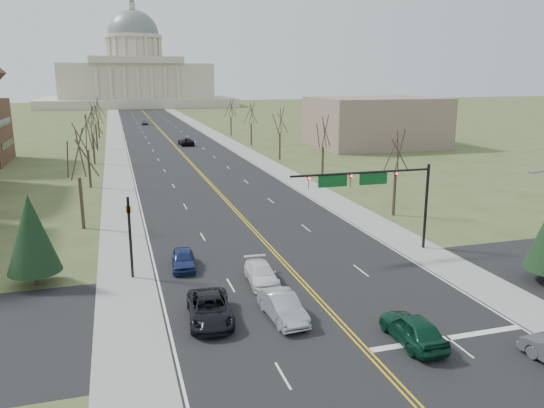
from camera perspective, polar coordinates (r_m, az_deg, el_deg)
ground at (r=30.43m, az=9.28°, el=-14.48°), size 600.00×600.00×0.00m
road at (r=135.31m, az=-11.44°, el=7.29°), size 20.00×380.00×0.01m
cross_road at (r=35.35m, az=5.01°, el=-10.18°), size 120.00×14.00×0.01m
sidewalk_left at (r=134.77m, az=-16.56°, el=6.98°), size 4.00×380.00×0.03m
sidewalk_right at (r=136.91m, az=-6.40°, el=7.54°), size 4.00×380.00×0.03m
center_line at (r=135.31m, az=-11.44°, el=7.29°), size 0.42×380.00×0.01m
edge_line_left at (r=134.79m, az=-15.62°, el=7.04°), size 0.15×380.00×0.01m
edge_line_right at (r=136.54m, az=-7.31°, el=7.50°), size 0.15×380.00×0.01m
stop_bar at (r=32.01m, az=18.41°, el=-13.52°), size 9.50×0.50×0.01m
capitol at (r=274.20m, az=-14.43°, el=13.17°), size 90.00×60.00×50.00m
signal_mast at (r=43.15m, az=10.74°, el=2.03°), size 12.12×0.44×7.20m
signal_left at (r=38.97m, az=-15.07°, el=-2.54°), size 0.32×0.36×6.00m
tree_r_0 at (r=55.92m, az=13.25°, el=5.34°), size 3.74×3.74×8.50m
tree_l_0 at (r=52.64m, az=-20.17°, el=4.80°), size 3.96×3.96×9.00m
tree_r_1 at (r=73.81m, az=5.54°, el=7.55°), size 3.74×3.74×8.50m
tree_l_1 at (r=72.47m, az=-19.32°, el=7.06°), size 3.96×3.96×9.00m
tree_r_2 at (r=92.57m, az=0.85°, el=8.83°), size 3.74×3.74×8.50m
tree_l_2 at (r=92.37m, az=-18.83°, el=8.35°), size 3.96×3.96×9.00m
tree_r_3 at (r=111.76m, az=-2.26°, el=9.64°), size 3.74×3.74×8.50m
tree_l_3 at (r=112.31m, az=-18.51°, el=9.18°), size 3.96×3.96×9.00m
tree_r_4 at (r=131.19m, az=-4.47°, el=10.19°), size 3.74×3.74×8.50m
tree_l_4 at (r=132.26m, az=-18.29°, el=9.76°), size 3.96×3.96×9.00m
conifer_l at (r=39.88m, az=-24.46°, el=-2.91°), size 3.64×3.64×6.50m
bldg_right_mass at (r=113.16m, az=11.04°, el=8.66°), size 25.00×20.00×10.00m
car_nb_inner_lead at (r=30.62m, az=14.92°, el=-12.83°), size 1.96×4.85×1.65m
car_sb_inner_lead at (r=32.29m, az=1.15°, el=-10.99°), size 2.03×4.88×1.57m
car_sb_outer_lead at (r=32.29m, az=-6.70°, el=-11.14°), size 2.96×5.65×1.52m
car_sb_inner_second at (r=37.60m, az=-1.17°, el=-7.50°), size 2.19×4.83×1.37m
car_sb_outer_second at (r=40.91m, az=-9.53°, el=-5.86°), size 2.07×4.38×1.45m
car_far_nb at (r=114.10m, az=-9.25°, el=6.66°), size 3.07×5.90×1.59m
car_far_sb at (r=165.91m, az=-13.56°, el=8.55°), size 1.87×4.38×1.47m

